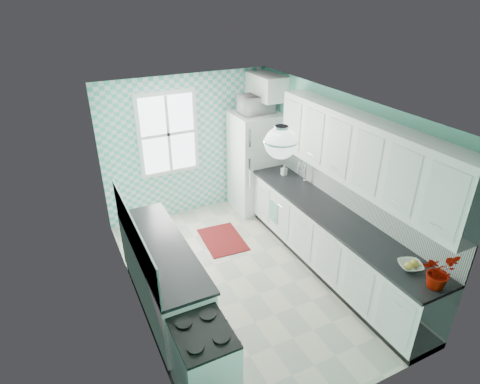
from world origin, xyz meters
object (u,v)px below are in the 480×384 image
ceiling_light (281,143)px  stove (204,361)px  microwave (256,104)px  fruit_bowl (410,266)px  potted_plant (438,272)px  sink (295,186)px  fridge (255,162)px

ceiling_light → stove: (-1.20, -0.66, -1.89)m
microwave → stove: bearing=54.3°
stove → fruit_bowl: fruit_bowl is taller
potted_plant → microwave: size_ratio=0.68×
ceiling_light → sink: 2.32m
ceiling_light → microwave: ceiling_light is taller
ceiling_light → fridge: bearing=66.7°
ceiling_light → stove: ceiling_light is taller
ceiling_light → fridge: ceiling_light is taller
sink → fruit_bowl: bearing=-87.7°
microwave → potted_plant: bearing=91.1°
fridge → fruit_bowl: fridge is taller
potted_plant → microwave: (-0.09, 3.84, 0.85)m
stove → sink: size_ratio=1.55×
sink → microwave: size_ratio=0.95×
fruit_bowl → ceiling_light: bearing=142.4°
fridge → microwave: 1.07m
ceiling_light → potted_plant: ceiling_light is taller
stove → microwave: microwave is taller
stove → sink: (2.40, 2.08, 0.50)m
stove → potted_plant: bearing=-11.4°
ceiling_light → potted_plant: (1.20, -1.26, -1.19)m
fridge → microwave: (0.00, 0.00, 1.07)m
fridge → stove: bearing=-125.8°
fridge → sink: (0.09, -1.16, 0.02)m
stove → fruit_bowl: 2.47m
potted_plant → ceiling_light: bearing=133.6°
fridge → ceiling_light: bearing=-113.6°
fridge → microwave: bearing=53.3°
fruit_bowl → potted_plant: 0.37m
potted_plant → stove: bearing=166.0°
sink → fridge: bearing=97.0°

